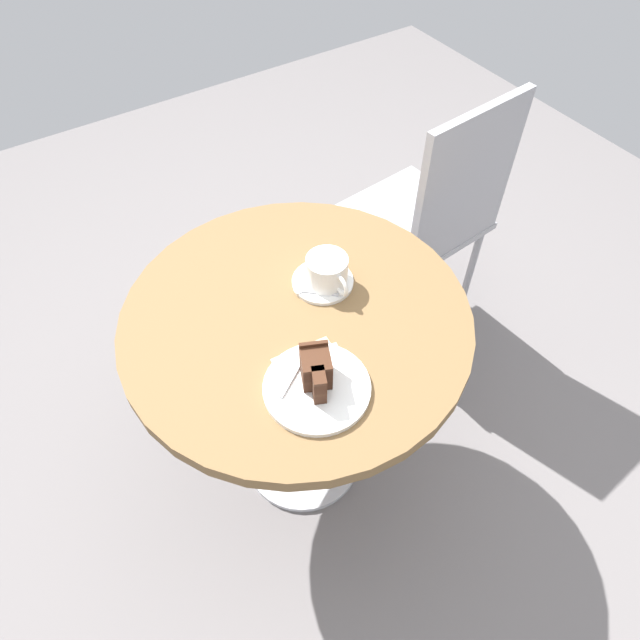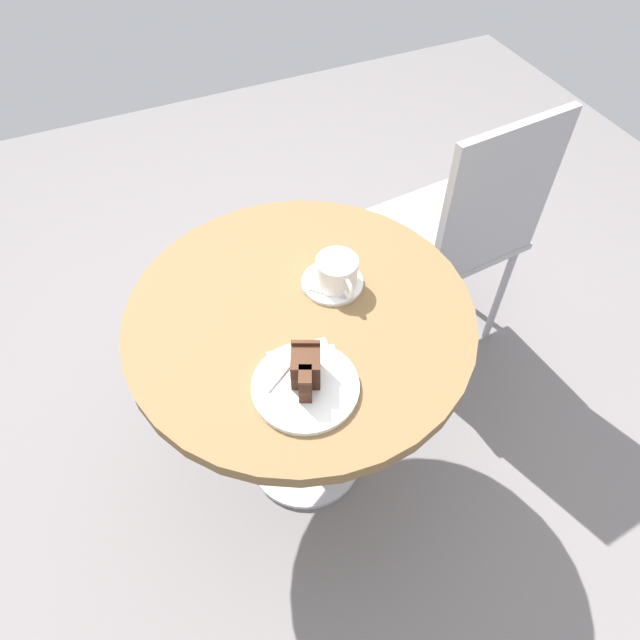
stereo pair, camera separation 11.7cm
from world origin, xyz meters
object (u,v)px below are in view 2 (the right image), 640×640
object	(u,v)px
saucer	(333,282)
napkin	(306,373)
cake_plate	(305,386)
fork	(293,360)
cake_slice	(306,369)
coffee_cup	(337,272)
cafe_chair	(466,225)
teaspoon	(318,291)

from	to	relation	value
saucer	napkin	size ratio (longest dim) A/B	0.82
cake_plate	fork	size ratio (longest dim) A/B	1.69
cake_slice	napkin	world-z (taller)	cake_slice
coffee_cup	fork	size ratio (longest dim) A/B	1.02
saucer	cafe_chair	distance (m)	0.56
teaspoon	fork	size ratio (longest dim) A/B	0.63
cake_slice	fork	distance (m)	0.06
cake_plate	napkin	world-z (taller)	cake_plate
saucer	teaspoon	xyz separation A→B (m)	(0.02, -0.04, 0.01)
fork	napkin	size ratio (longest dim) A/B	0.73
fork	napkin	bearing A→B (deg)	-99.68
cake_plate	cafe_chair	distance (m)	0.80
coffee_cup	teaspoon	world-z (taller)	coffee_cup
cafe_chair	coffee_cup	bearing A→B (deg)	14.95
coffee_cup	teaspoon	size ratio (longest dim) A/B	1.62
saucer	cake_slice	xyz separation A→B (m)	(0.22, -0.16, 0.04)
fork	cafe_chair	world-z (taller)	cafe_chair
coffee_cup	napkin	distance (m)	0.25
coffee_cup	teaspoon	xyz separation A→B (m)	(0.01, -0.05, -0.03)
coffee_cup	cafe_chair	world-z (taller)	cafe_chair
saucer	coffee_cup	size ratio (longest dim) A/B	1.10
coffee_cup	teaspoon	distance (m)	0.06
teaspoon	napkin	xyz separation A→B (m)	(0.19, -0.11, -0.01)
cake_plate	fork	distance (m)	0.06
saucer	fork	world-z (taller)	fork
cake_slice	cafe_chair	distance (m)	0.80
teaspoon	cake_slice	size ratio (longest dim) A/B	0.78
teaspoon	napkin	bearing A→B (deg)	101.82
teaspoon	cake_slice	xyz separation A→B (m)	(0.21, -0.12, 0.04)
saucer	napkin	xyz separation A→B (m)	(0.20, -0.15, -0.00)
napkin	cake_slice	bearing A→B (deg)	-21.06
napkin	saucer	bearing A→B (deg)	143.10
cake_plate	coffee_cup	bearing A→B (deg)	142.51
cake_plate	napkin	xyz separation A→B (m)	(-0.03, 0.01, -0.00)
saucer	napkin	distance (m)	0.25
cake_slice	coffee_cup	bearing A→B (deg)	142.08
saucer	cake_plate	distance (m)	0.29
cafe_chair	saucer	bearing A→B (deg)	13.84
fork	cake_slice	bearing A→B (deg)	-115.93
saucer	fork	size ratio (longest dim) A/B	1.12
teaspoon	cafe_chair	bearing A→B (deg)	-118.90
teaspoon	cake_plate	size ratio (longest dim) A/B	0.37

